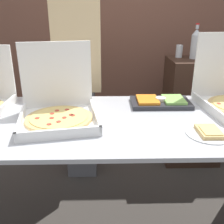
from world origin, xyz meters
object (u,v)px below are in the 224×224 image
at_px(pizza_box_far_left, 58,107).
at_px(paper_plate_front_left, 209,132).
at_px(soda_bottle, 196,44).
at_px(veggie_tray, 161,102).
at_px(soda_can_silver, 179,51).
at_px(person_guest_plaid, 79,80).

xyz_separation_m(pizza_box_far_left, paper_plate_front_left, (0.87, -0.23, -0.07)).
bearing_deg(soda_bottle, pizza_box_far_left, -137.97).
distance_m(paper_plate_front_left, veggie_tray, 0.51).
distance_m(veggie_tray, soda_can_silver, 0.96).
bearing_deg(person_guest_plaid, soda_can_silver, -160.09).
height_order(pizza_box_far_left, paper_plate_front_left, pizza_box_far_left).
xyz_separation_m(pizza_box_far_left, veggie_tray, (0.69, 0.25, -0.06)).
distance_m(veggie_tray, person_guest_plaid, 0.82).
height_order(soda_bottle, person_guest_plaid, person_guest_plaid).
distance_m(paper_plate_front_left, soda_bottle, 1.36).
distance_m(pizza_box_far_left, soda_can_silver, 1.53).
bearing_deg(veggie_tray, pizza_box_far_left, -160.18).
bearing_deg(paper_plate_front_left, person_guest_plaid, 129.17).
relative_size(veggie_tray, person_guest_plaid, 0.23).
xyz_separation_m(soda_bottle, soda_can_silver, (-0.13, 0.07, -0.08)).
height_order(paper_plate_front_left, person_guest_plaid, person_guest_plaid).
height_order(paper_plate_front_left, soda_bottle, soda_bottle).
xyz_separation_m(paper_plate_front_left, veggie_tray, (-0.18, 0.48, 0.01)).
relative_size(pizza_box_far_left, veggie_tray, 1.30).
xyz_separation_m(veggie_tray, person_guest_plaid, (-0.64, 0.52, 0.03)).
xyz_separation_m(soda_bottle, person_guest_plaid, (-1.11, -0.29, -0.28)).
bearing_deg(person_guest_plaid, veggie_tray, 140.96).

